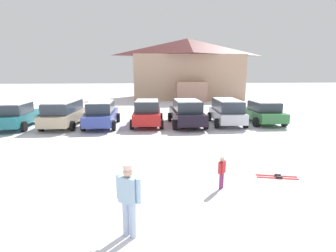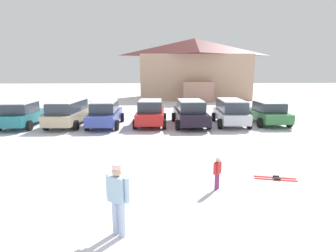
{
  "view_description": "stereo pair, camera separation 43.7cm",
  "coord_description": "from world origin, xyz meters",
  "views": [
    {
      "loc": [
        -1.79,
        -3.37,
        3.57
      ],
      "look_at": [
        -0.82,
        8.17,
        1.17
      ],
      "focal_mm": 28.0,
      "sensor_mm": 36.0,
      "label": 1
    },
    {
      "loc": [
        -1.35,
        -3.4,
        3.57
      ],
      "look_at": [
        -0.82,
        8.17,
        1.17
      ],
      "focal_mm": 28.0,
      "sensor_mm": 36.0,
      "label": 2
    }
  ],
  "objects": [
    {
      "name": "ski_lodge",
      "position": [
        3.85,
        32.85,
        4.03
      ],
      "size": [
        14.88,
        10.09,
        7.96
      ],
      "color": "tan",
      "rests_on": "ground"
    },
    {
      "name": "parked_teal_hatchback",
      "position": [
        -10.17,
        14.06,
        0.83
      ],
      "size": [
        2.17,
        4.35,
        1.65
      ],
      "color": "#206F7A",
      "rests_on": "ground"
    },
    {
      "name": "parked_beige_suv",
      "position": [
        -7.22,
        14.26,
        0.92
      ],
      "size": [
        2.3,
        4.79,
        1.72
      ],
      "color": "tan",
      "rests_on": "ground"
    },
    {
      "name": "parked_blue_hatchback",
      "position": [
        -4.75,
        14.08,
        0.85
      ],
      "size": [
        2.09,
        4.66,
        1.69
      ],
      "color": "#35469B",
      "rests_on": "ground"
    },
    {
      "name": "parked_red_sedan",
      "position": [
        -1.73,
        14.13,
        0.87
      ],
      "size": [
        2.23,
        4.2,
        1.74
      ],
      "color": "red",
      "rests_on": "ground"
    },
    {
      "name": "parked_black_sedan",
      "position": [
        0.93,
        13.99,
        0.87
      ],
      "size": [
        2.28,
        4.77,
        1.74
      ],
      "color": "black",
      "rests_on": "ground"
    },
    {
      "name": "parked_silver_wagon",
      "position": [
        3.73,
        14.05,
        0.93
      ],
      "size": [
        2.27,
        4.29,
        1.74
      ],
      "color": "silver",
      "rests_on": "ground"
    },
    {
      "name": "parked_green_coupe",
      "position": [
        6.4,
        14.26,
        0.8
      ],
      "size": [
        2.21,
        4.15,
        1.58
      ],
      "color": "#32743C",
      "rests_on": "ground"
    },
    {
      "name": "skier_adult_in_blue_parka",
      "position": [
        -2.2,
        1.89,
        0.94
      ],
      "size": [
        0.54,
        0.41,
        1.67
      ],
      "color": "#A4B8D2",
      "rests_on": "ground"
    },
    {
      "name": "skier_child_in_red_jacket",
      "position": [
        0.5,
        4.09,
        0.59
      ],
      "size": [
        0.28,
        0.32,
        1.05
      ],
      "color": "#7B2D60",
      "rests_on": "ground"
    },
    {
      "name": "pair_of_skis",
      "position": [
        2.69,
        4.78,
        0.02
      ],
      "size": [
        1.41,
        0.59,
        0.08
      ],
      "color": "red",
      "rests_on": "ground"
    }
  ]
}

